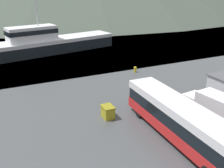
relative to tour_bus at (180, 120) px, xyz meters
The scene contains 7 objects.
water_surface 137.20m from the tour_bus, 90.01° to the left, with size 240.00×240.00×0.00m, color #3D5160.
tour_bus is the anchor object (origin of this frame).
delivery_van 5.52m from the tour_bus, 16.64° to the left, with size 2.61×5.65×2.33m.
fishing_boat 32.79m from the tour_bus, 97.28° to the left, with size 26.60×9.88×10.48m.
storage_bin 6.78m from the tour_bus, 123.53° to the left, with size 1.01×1.35×1.18m.
dock_kiosk 10.44m from the tour_bus, 23.82° to the left, with size 2.64×2.98×2.54m.
mooring_bollard 16.89m from the tour_bus, 71.60° to the left, with size 0.43×0.43×0.86m.
Camera 1 is at (-12.11, -8.21, 11.51)m, focal length 40.00 mm.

